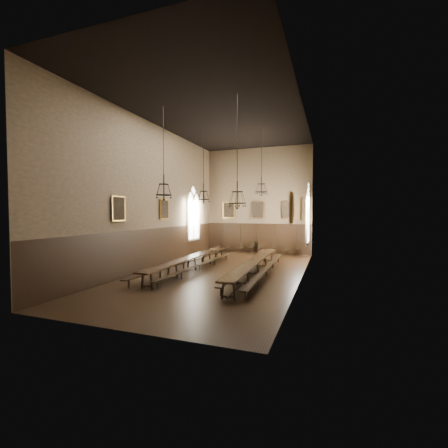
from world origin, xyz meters
The scene contains 34 objects.
floor centered at (0.00, 0.00, -0.01)m, with size 9.00×18.00×0.02m, color black.
ceiling centered at (0.00, 0.00, 9.01)m, with size 9.00×18.00×0.02m, color black.
wall_back centered at (0.00, 9.01, 4.50)m, with size 9.00×0.02×9.00m, color #7D674D.
wall_front centered at (0.00, -9.01, 4.50)m, with size 9.00×0.02×9.00m, color #7D674D.
wall_left centered at (-4.51, 0.00, 4.50)m, with size 0.02×18.00×9.00m, color #7D674D.
wall_right centered at (4.51, 0.00, 4.50)m, with size 0.02×18.00×9.00m, color #7D674D.
wainscot_panelling centered at (0.00, 0.00, 1.25)m, with size 9.00×18.00×2.50m, color black, non-canonical shape.
table_left centered at (-2.02, 0.20, 0.42)m, with size 0.92×10.74×0.84m.
table_right centered at (1.94, -0.17, 0.42)m, with size 1.11×10.69×0.83m.
bench_left_outer centered at (-2.49, 0.05, 0.30)m, with size 0.95×10.63×0.48m.
bench_left_inner centered at (-1.36, -0.06, 0.28)m, with size 0.49×9.76×0.44m.
bench_right_inner centered at (1.42, 0.15, 0.29)m, with size 0.77×10.23×0.46m.
bench_right_outer centered at (2.62, -0.04, 0.29)m, with size 0.57×10.20×0.46m.
chair_0 centered at (-3.56, 8.57, 0.29)m, with size 0.46×0.46×0.98m.
chair_1 centered at (-2.53, 8.55, 0.27)m, with size 0.42×0.42×0.90m.
chair_2 centered at (-1.39, 8.47, 0.26)m, with size 0.49×0.49×0.88m.
chair_3 centered at (-0.46, 8.56, 0.30)m, with size 0.54×0.54×1.00m.
chair_4 centered at (0.38, 8.50, 0.28)m, with size 0.46×0.46×0.94m.
chair_5 centered at (1.46, 8.52, 0.31)m, with size 0.56×0.56×1.02m.
chair_6 centered at (2.54, 8.54, 0.26)m, with size 0.42×0.42×0.87m.
chair_7 centered at (3.42, 8.56, 0.30)m, with size 0.53×0.53×1.00m.
chandelier_back_left centered at (-2.11, 2.24, 4.69)m, with size 0.84×0.84×4.78m.
chandelier_back_right centered at (1.69, 2.81, 5.12)m, with size 0.80×0.80×4.32m.
chandelier_front_left centered at (-2.34, -2.43, 4.72)m, with size 0.87×0.87×4.74m.
chandelier_front_right centered at (1.78, -2.76, 4.28)m, with size 0.84×0.84×5.22m.
portrait_back_0 centered at (-2.60, 8.88, 3.70)m, with size 1.10×0.12×1.40m.
portrait_back_1 centered at (0.00, 8.88, 3.70)m, with size 1.10×0.12×1.40m.
portrait_back_2 centered at (2.60, 8.88, 3.70)m, with size 1.10×0.12×1.40m.
portrait_left_0 centered at (-4.38, 1.00, 3.70)m, with size 0.12×1.00×1.30m.
portrait_left_1 centered at (-4.38, -3.50, 3.70)m, with size 0.12×1.00×1.30m.
portrait_right_0 centered at (4.38, 1.00, 3.70)m, with size 0.12×1.00×1.30m.
portrait_right_1 centered at (4.38, -3.50, 3.70)m, with size 0.12×1.00×1.30m.
window_right centered at (4.43, 5.50, 3.40)m, with size 0.20×2.20×4.60m, color white, non-canonical shape.
window_left centered at (-4.43, 5.50, 3.40)m, with size 0.20×2.20×4.60m, color white, non-canonical shape.
Camera 1 is at (5.92, -16.19, 3.51)m, focal length 24.00 mm.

